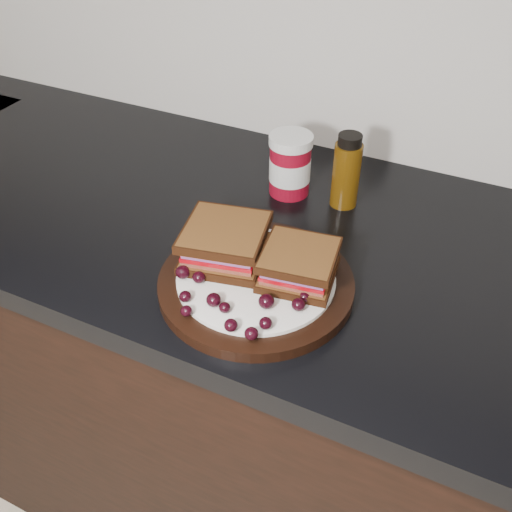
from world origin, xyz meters
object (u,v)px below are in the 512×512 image
Objects in this scene: plate at (256,284)px; sandwich_left at (225,243)px; condiment_jar at (290,165)px; oil_bottle at (347,171)px.

sandwich_left is at bearing 162.46° from plate.
condiment_jar is (-0.06, 0.26, 0.05)m from plate.
plate is at bearing -99.11° from oil_bottle.
sandwich_left is 0.89× the size of oil_bottle.
sandwich_left is (-0.06, 0.02, 0.04)m from plate.
plate is 0.27m from oil_bottle.
plate is 0.27m from condiment_jar.
sandwich_left is at bearing -112.34° from oil_bottle.
condiment_jar is at bearing -176.18° from oil_bottle.
sandwich_left reaches higher than plate.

